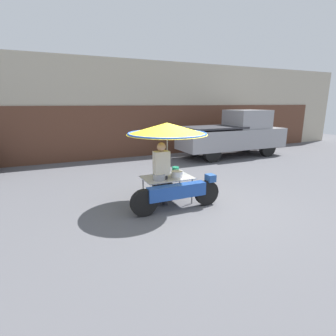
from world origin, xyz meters
TOP-DOWN VIEW (x-y plane):
  - ground_plane at (0.00, 0.00)m, footprint 36.00×36.00m
  - shopfront_building at (0.00, 7.66)m, footprint 28.00×2.06m
  - vendor_motorcycle_cart at (-0.47, 0.44)m, footprint 2.29×2.00m
  - vendor_person at (-0.70, 0.37)m, footprint 0.38×0.22m
  - pickup_truck at (4.98, 4.80)m, footprint 5.26×1.76m

SIDE VIEW (x-z plane):
  - ground_plane at x=0.00m, z-range 0.00..0.00m
  - vendor_person at x=-0.70m, z-range 0.10..1.69m
  - pickup_truck at x=4.98m, z-range -0.05..2.14m
  - vendor_motorcycle_cart at x=-0.47m, z-range 0.57..2.62m
  - shopfront_building at x=0.00m, z-range -0.01..4.43m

